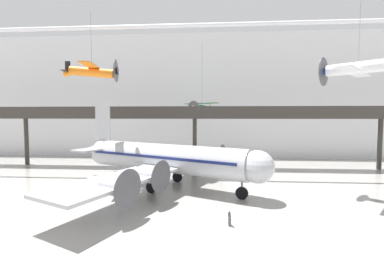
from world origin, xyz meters
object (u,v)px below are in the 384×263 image
at_px(suspended_plane_white_twin, 358,68).
at_px(airliner_silver_main, 163,158).
at_px(suspended_plane_orange_highwing, 92,72).
at_px(suspended_plane_green_biplane, 202,107).
at_px(info_sign_pedestal, 229,220).

bearing_deg(suspended_plane_white_twin, airliner_silver_main, 30.87).
distance_m(suspended_plane_orange_highwing, suspended_plane_green_biplane, 18.84).
bearing_deg(suspended_plane_orange_highwing, airliner_silver_main, -5.04).
height_order(suspended_plane_orange_highwing, info_sign_pedestal, suspended_plane_orange_highwing).
bearing_deg(info_sign_pedestal, suspended_plane_green_biplane, 85.16).
distance_m(airliner_silver_main, suspended_plane_green_biplane, 14.99).
bearing_deg(suspended_plane_white_twin, suspended_plane_green_biplane, -4.35).
xyz_separation_m(suspended_plane_white_twin, info_sign_pedestal, (-13.38, -7.31, -13.11)).
height_order(airliner_silver_main, suspended_plane_orange_highwing, suspended_plane_orange_highwing).
relative_size(airliner_silver_main, info_sign_pedestal, 24.13).
relative_size(suspended_plane_orange_highwing, suspended_plane_green_biplane, 0.69).
height_order(airliner_silver_main, suspended_plane_white_twin, suspended_plane_white_twin).
height_order(suspended_plane_green_biplane, info_sign_pedestal, suspended_plane_green_biplane).
relative_size(airliner_silver_main, suspended_plane_white_twin, 3.33).
height_order(suspended_plane_orange_highwing, suspended_plane_green_biplane, suspended_plane_orange_highwing).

